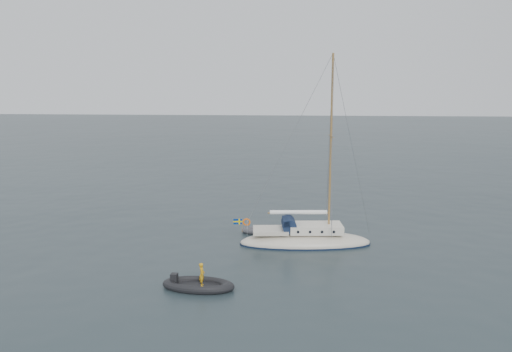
# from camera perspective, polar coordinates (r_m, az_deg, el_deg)

# --- Properties ---
(ground) EXTENTS (300.00, 300.00, 0.00)m
(ground) POSITION_cam_1_polar(r_m,az_deg,el_deg) (33.13, 4.12, -6.55)
(ground) COLOR black
(ground) RESTS_ON ground
(sailboat) EXTENTS (8.39, 2.52, 11.95)m
(sailboat) POSITION_cam_1_polar(r_m,az_deg,el_deg) (30.64, 5.67, -6.19)
(sailboat) COLOR beige
(sailboat) RESTS_ON ground
(dinghy) EXTENTS (2.51, 1.13, 0.36)m
(dinghy) POSITION_cam_1_polar(r_m,az_deg,el_deg) (33.08, 0.52, -6.27)
(dinghy) COLOR #48484D
(dinghy) RESTS_ON ground
(rib) EXTENTS (3.52, 1.60, 1.31)m
(rib) POSITION_cam_1_polar(r_m,az_deg,el_deg) (24.41, -6.64, -12.21)
(rib) COLOR black
(rib) RESTS_ON ground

